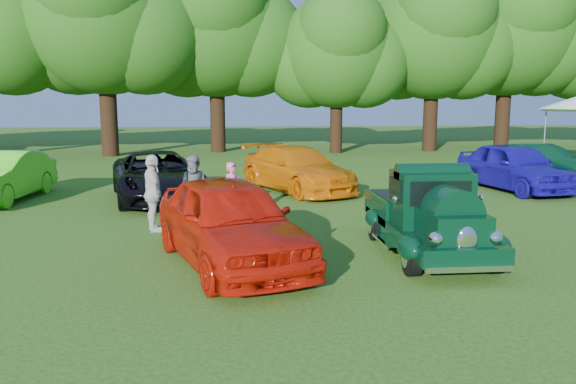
{
  "coord_description": "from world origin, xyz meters",
  "views": [
    {
      "loc": [
        -2.08,
        -10.6,
        3.12
      ],
      "look_at": [
        -0.92,
        1.82,
        1.1
      ],
      "focal_mm": 35.0,
      "sensor_mm": 36.0,
      "label": 1
    }
  ],
  "objects": [
    {
      "name": "spectator_pink",
      "position": [
        -2.18,
        4.27,
        0.76
      ],
      "size": [
        0.65,
        0.65,
        1.52
      ],
      "primitive_type": "imported",
      "rotation": [
        0.0,
        0.0,
        0.76
      ],
      "color": "#EA6093",
      "rests_on": "ground"
    },
    {
      "name": "ground",
      "position": [
        0.0,
        0.0,
        0.0
      ],
      "size": [
        120.0,
        120.0,
        0.0
      ],
      "primitive_type": "plane",
      "color": "#274E12",
      "rests_on": "ground"
    },
    {
      "name": "back_car_lime",
      "position": [
        -9.43,
        7.66,
        0.78
      ],
      "size": [
        2.0,
        4.84,
        1.56
      ],
      "primitive_type": "imported",
      "rotation": [
        0.0,
        0.0,
        -0.08
      ],
      "color": "#49DA1D",
      "rests_on": "ground"
    },
    {
      "name": "spectator_white",
      "position": [
        -4.08,
        2.93,
        0.94
      ],
      "size": [
        0.75,
        1.18,
        1.87
      ],
      "primitive_type": "imported",
      "rotation": [
        0.0,
        0.0,
        1.86
      ],
      "color": "beige",
      "rests_on": "ground"
    },
    {
      "name": "red_convertible",
      "position": [
        -2.22,
        -0.01,
        0.85
      ],
      "size": [
        3.53,
        5.36,
        1.7
      ],
      "primitive_type": "imported",
      "rotation": [
        0.0,
        0.0,
        0.33
      ],
      "color": "#BA1507",
      "rests_on": "ground"
    },
    {
      "name": "back_car_orange",
      "position": [
        0.05,
        8.79,
        0.78
      ],
      "size": [
        4.24,
        5.77,
        1.55
      ],
      "primitive_type": "imported",
      "rotation": [
        0.0,
        0.0,
        0.44
      ],
      "color": "orange",
      "rests_on": "ground"
    },
    {
      "name": "hero_pickup",
      "position": [
        1.82,
        0.42,
        0.75
      ],
      "size": [
        2.07,
        4.44,
        1.74
      ],
      "color": "black",
      "rests_on": "ground"
    },
    {
      "name": "back_car_black",
      "position": [
        -4.59,
        7.39,
        0.77
      ],
      "size": [
        3.8,
        6.0,
        1.54
      ],
      "primitive_type": "imported",
      "rotation": [
        0.0,
        0.0,
        0.24
      ],
      "color": "black",
      "rests_on": "ground"
    },
    {
      "name": "back_car_blue",
      "position": [
        7.71,
        8.22,
        0.84
      ],
      "size": [
        2.84,
        5.22,
        1.69
      ],
      "primitive_type": "imported",
      "rotation": [
        0.0,
        0.0,
        0.18
      ],
      "color": "#190E9B",
      "rests_on": "ground"
    },
    {
      "name": "spectator_grey",
      "position": [
        -3.16,
        4.18,
        0.86
      ],
      "size": [
        0.96,
        0.82,
        1.73
      ],
      "primitive_type": "imported",
      "rotation": [
        0.0,
        0.0,
        -0.22
      ],
      "color": "gray",
      "rests_on": "ground"
    },
    {
      "name": "back_car_green",
      "position": [
        9.32,
        9.47,
        0.76
      ],
      "size": [
        3.22,
        4.88,
        1.52
      ],
      "primitive_type": "imported",
      "rotation": [
        0.0,
        0.0,
        0.38
      ],
      "color": "black",
      "rests_on": "ground"
    },
    {
      "name": "tree_line",
      "position": [
        0.13,
        23.75,
        7.25
      ],
      "size": [
        65.05,
        11.28,
        12.2
      ],
      "color": "black",
      "rests_on": "ground"
    }
  ]
}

